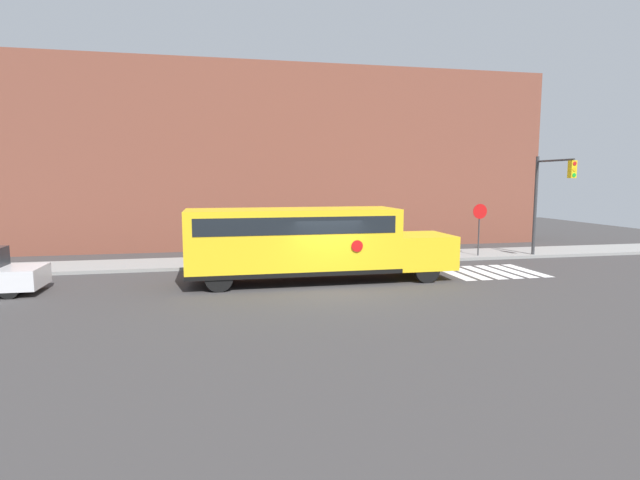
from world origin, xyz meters
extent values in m
plane|color=#3A3838|center=(0.00, 0.00, 0.00)|extent=(60.00, 60.00, 0.00)
cube|color=gray|center=(0.00, 6.50, 0.07)|extent=(44.00, 3.00, 0.15)
cube|color=brown|center=(0.00, 13.00, 5.28)|extent=(32.00, 4.00, 10.56)
cube|color=white|center=(5.86, 2.00, 0.00)|extent=(0.50, 3.20, 0.01)
cube|color=white|center=(6.56, 2.00, 0.00)|extent=(0.50, 3.20, 0.01)
cube|color=white|center=(7.26, 2.00, 0.00)|extent=(0.50, 3.20, 0.01)
cube|color=white|center=(7.96, 2.00, 0.00)|extent=(0.50, 3.20, 0.01)
cube|color=white|center=(8.66, 2.00, 0.00)|extent=(0.50, 3.20, 0.01)
cube|color=white|center=(9.36, 2.00, 0.00)|extent=(0.50, 3.20, 0.01)
cube|color=yellow|center=(-1.16, 1.55, 1.67)|extent=(8.09, 2.50, 2.43)
cube|color=yellow|center=(4.07, 1.55, 1.12)|extent=(2.36, 2.50, 1.33)
cube|color=black|center=(-1.16, 1.55, 0.53)|extent=(8.09, 2.54, 0.16)
cube|color=black|center=(-1.16, 1.55, 2.33)|extent=(7.44, 2.53, 0.64)
cylinder|color=red|center=(1.07, 0.26, 1.54)|extent=(0.44, 0.02, 0.44)
cylinder|color=black|center=(3.95, 2.63, 0.50)|extent=(1.00, 0.30, 1.00)
cylinder|color=black|center=(3.95, 0.47, 0.50)|extent=(1.00, 0.30, 1.00)
cylinder|color=black|center=(-4.00, 2.63, 0.50)|extent=(1.00, 0.30, 1.00)
cylinder|color=black|center=(-4.00, 0.47, 0.50)|extent=(1.00, 0.30, 1.00)
cylinder|color=black|center=(-10.94, 2.48, 0.32)|extent=(0.64, 0.22, 0.64)
cylinder|color=black|center=(-10.94, 0.82, 0.32)|extent=(0.64, 0.22, 0.64)
cylinder|color=#38383A|center=(9.02, 5.60, 1.22)|extent=(0.07, 0.07, 2.44)
cylinder|color=red|center=(9.02, 5.55, 2.41)|extent=(0.76, 0.03, 0.76)
cylinder|color=#38383A|center=(12.00, 5.36, 2.58)|extent=(0.16, 0.16, 5.17)
cylinder|color=#38383A|center=(12.00, 4.03, 4.92)|extent=(0.10, 2.67, 0.10)
cube|color=yellow|center=(12.00, 2.79, 4.47)|extent=(0.28, 0.28, 0.80)
cylinder|color=red|center=(12.00, 2.64, 4.73)|extent=(0.18, 0.02, 0.18)
cylinder|color=#EAB214|center=(12.00, 2.64, 4.47)|extent=(0.18, 0.02, 0.18)
cylinder|color=green|center=(12.00, 2.64, 4.21)|extent=(0.18, 0.02, 0.18)
camera|label=1|loc=(-4.03, -17.44, 3.98)|focal=28.00mm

